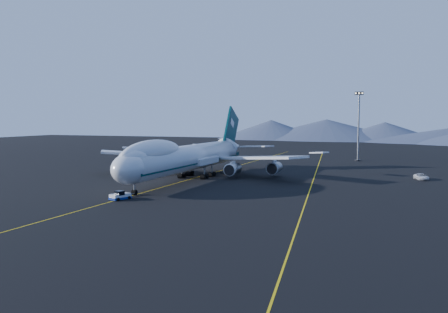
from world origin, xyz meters
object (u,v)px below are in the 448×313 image
(floodlight_mast, at_px, (359,126))
(service_van, at_px, (421,177))
(boeing_747, at_px, (188,157))
(pushback_tug, at_px, (120,197))

(floodlight_mast, bearing_deg, service_van, -67.86)
(boeing_747, xyz_separation_m, pushback_tug, (0.31, -32.37, -5.25))
(pushback_tug, height_order, service_van, pushback_tug)
(boeing_747, height_order, service_van, boeing_747)
(pushback_tug, relative_size, floodlight_mast, 0.18)
(pushback_tug, relative_size, service_van, 0.82)
(boeing_747, xyz_separation_m, service_van, (55.60, 20.89, -5.04))
(service_van, distance_m, floodlight_mast, 55.95)
(boeing_747, distance_m, floodlight_mast, 79.93)
(boeing_747, bearing_deg, floodlight_mast, 63.93)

